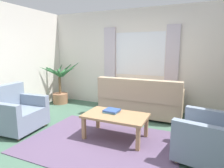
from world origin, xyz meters
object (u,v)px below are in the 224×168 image
(coffee_table, at_px, (116,118))
(potted_plant, at_px, (60,85))
(couch, at_px, (140,101))
(book_stack_on_table, at_px, (112,111))
(armchair_right, at_px, (213,137))
(armchair_left, at_px, (16,112))

(coffee_table, relative_size, potted_plant, 0.88)
(couch, relative_size, coffee_table, 1.73)
(book_stack_on_table, bearing_deg, armchair_right, -6.52)
(couch, height_order, potted_plant, potted_plant)
(armchair_right, distance_m, coffee_table, 1.52)
(coffee_table, bearing_deg, book_stack_on_table, 140.95)
(potted_plant, bearing_deg, book_stack_on_table, -30.88)
(coffee_table, height_order, potted_plant, potted_plant)
(couch, distance_m, coffee_table, 1.32)
(couch, relative_size, book_stack_on_table, 6.80)
(coffee_table, bearing_deg, couch, 86.46)
(armchair_right, distance_m, potted_plant, 4.17)
(armchair_left, height_order, armchair_right, same)
(armchair_left, xyz_separation_m, coffee_table, (1.92, 0.44, 0.03))
(armchair_right, xyz_separation_m, book_stack_on_table, (-1.63, 0.19, 0.11))
(book_stack_on_table, relative_size, potted_plant, 0.22)
(armchair_right, bearing_deg, potted_plant, -100.48)
(couch, height_order, armchair_left, couch)
(coffee_table, distance_m, potted_plant, 2.77)
(armchair_right, height_order, potted_plant, potted_plant)
(couch, height_order, book_stack_on_table, couch)
(couch, bearing_deg, book_stack_on_table, 80.82)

